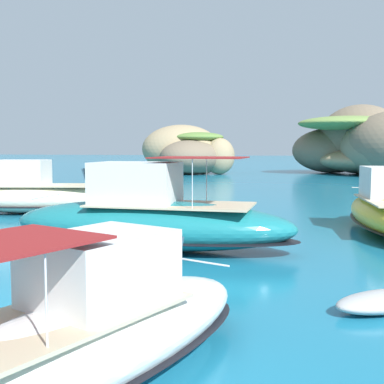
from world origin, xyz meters
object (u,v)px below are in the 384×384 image
at_px(islet_small, 189,151).
at_px(motorboat_teal, 149,220).
at_px(motorboat_white, 86,335).
at_px(motorboat_cream, 30,195).
at_px(islet_large, 370,146).

relative_size(islet_small, motorboat_teal, 1.46).
relative_size(motorboat_teal, motorboat_white, 1.30).
distance_m(motorboat_white, motorboat_cream, 21.44).
distance_m(islet_large, motorboat_cream, 50.08).
relative_size(islet_large, motorboat_cream, 2.17).
bearing_deg(motorboat_cream, islet_large, 63.81).
bearing_deg(islet_small, motorboat_cream, -87.97).
bearing_deg(motorboat_white, islet_small, 102.50).
relative_size(islet_large, motorboat_white, 2.78).
bearing_deg(motorboat_teal, islet_large, 76.56).
bearing_deg(motorboat_teal, islet_small, 102.37).
xyz_separation_m(islet_large, motorboat_white, (-10.27, -62.77, -2.91)).
bearing_deg(motorboat_cream, motorboat_white, -56.59).
height_order(islet_small, motorboat_teal, islet_small).
distance_m(islet_small, motorboat_teal, 51.20).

